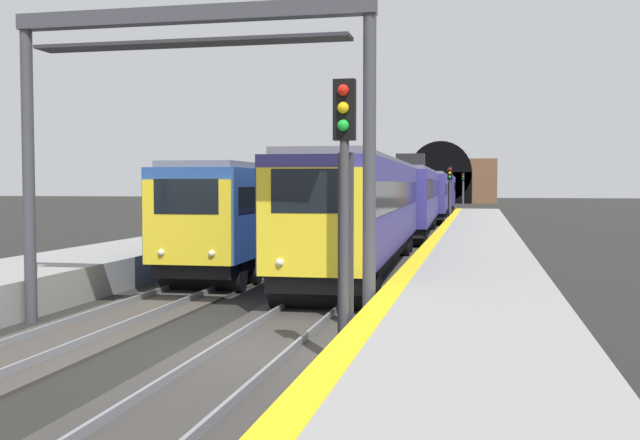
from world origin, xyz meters
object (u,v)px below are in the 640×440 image
overhead_signal_gantry (190,89)px  train_adjacent_platform (356,198)px  train_main_approaching (422,195)px  railway_signal_near (345,195)px  railway_signal_mid (450,189)px  railway_signal_far (463,186)px

overhead_signal_gantry → train_adjacent_platform: bearing=3.4°
train_main_approaching → train_adjacent_platform: 5.90m
railway_signal_near → overhead_signal_gantry: bearing=-126.6°
railway_signal_near → train_main_approaching: bearing=-177.5°
railway_signal_mid → railway_signal_far: railway_signal_far is taller
train_adjacent_platform → railway_signal_far: size_ratio=13.49×
train_main_approaching → train_adjacent_platform: train_main_approaching is taller
railway_signal_far → railway_signal_mid: bearing=0.0°
railway_signal_near → railway_signal_mid: (46.34, 0.00, -0.28)m
railway_signal_near → overhead_signal_gantry: overhead_signal_gantry is taller
train_adjacent_platform → railway_signal_mid: size_ratio=13.90×
train_main_approaching → railway_signal_near: size_ratio=15.14×
railway_signal_near → railway_signal_far: size_ratio=1.08×
train_main_approaching → overhead_signal_gantry: 40.33m
train_main_approaching → railway_signal_near: (-43.17, -1.90, 0.68)m
train_main_approaching → railway_signal_far: train_main_approaching is taller
train_adjacent_platform → overhead_signal_gantry: bearing=1.7°
train_main_approaching → overhead_signal_gantry: size_ratio=9.21×
train_adjacent_platform → overhead_signal_gantry: (-36.11, -2.14, 3.14)m
overhead_signal_gantry → train_main_approaching: bearing=-3.1°
train_main_approaching → train_adjacent_platform: bearing=-48.1°
railway_signal_mid → train_adjacent_platform: bearing=-40.6°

